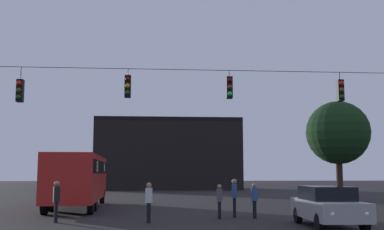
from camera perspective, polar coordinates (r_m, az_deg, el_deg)
The scene contains 11 objects.
ground_plane at distance 33.22m, azimuth -2.59°, elevation -10.58°, with size 168.00×168.00×0.00m, color black.
overhead_signal_span at distance 19.85m, azimuth -1.27°, elevation -0.77°, with size 21.60×0.44×7.38m.
city_bus at distance 28.07m, azimuth -13.70°, elevation -7.22°, with size 3.01×11.10×3.00m.
car_near_right at distance 18.70m, azimuth 16.30°, elevation -10.60°, with size 1.95×4.39×1.52m.
pedestrian_crossing_left at distance 20.27m, azimuth -16.28°, elevation -9.85°, with size 0.34×0.42×1.69m.
pedestrian_crossing_center at distance 19.54m, azimuth -5.31°, elevation -10.32°, with size 0.29×0.39×1.63m.
pedestrian_crossing_right at distance 21.85m, azimuth 5.21°, elevation -9.77°, with size 0.30×0.39×1.75m.
pedestrian_near_bus at distance 21.51m, azimuth 7.65°, elevation -10.09°, with size 0.25×0.37×1.57m.
pedestrian_trailing at distance 21.16m, azimuth 3.38°, elevation -10.28°, with size 0.30×0.40×1.52m.
corner_building at distance 58.59m, azimuth -2.96°, elevation -4.86°, with size 17.47×8.69×8.57m.
tree_left_silhouette at distance 34.02m, azimuth 17.43°, elevation -2.11°, with size 4.39×4.39×7.01m.
Camera 1 is at (-1.09, -8.64, 2.04)m, focal length 43.57 mm.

